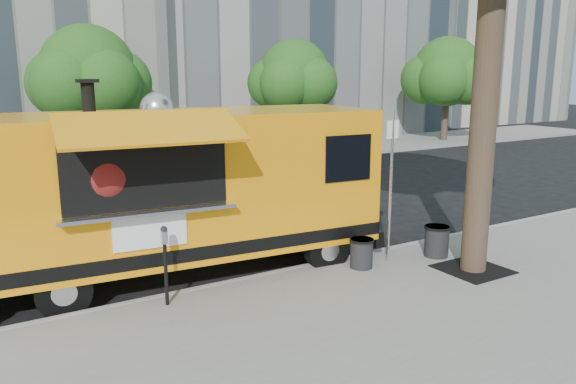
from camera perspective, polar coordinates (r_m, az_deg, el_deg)
name	(u,v)px	position (r m, az deg, el deg)	size (l,w,h in m)	color
ground	(283,259)	(11.95, -0.54, -6.84)	(120.00, 120.00, 0.00)	black
sidewalk	(417,328)	(8.97, 13.00, -13.32)	(60.00, 6.00, 0.15)	gray
curb	(307,269)	(11.18, 1.91, -7.80)	(60.00, 0.14, 0.16)	#999993
far_sidewalk	(116,166)	(24.22, -17.10, 2.52)	(60.00, 5.00, 0.15)	gray
building_right	(449,20)	(49.33, 16.05, 16.44)	(16.00, 12.00, 16.00)	beige
tree_well	(473,269)	(11.48, 18.25, -7.46)	(1.20, 1.20, 0.02)	black
far_tree_b	(88,73)	(22.92, -19.65, 11.30)	(3.60, 3.60, 5.50)	#33261C
far_tree_c	(294,76)	(26.05, 0.66, 11.74)	(3.24, 3.24, 5.21)	#33261C
far_tree_d	(447,72)	(32.60, 15.88, 11.67)	(3.78, 3.78, 5.64)	#33261C
sign_post	(391,178)	(11.15, 10.42, 1.41)	(0.28, 0.06, 3.00)	silver
parking_meter	(165,256)	(9.28, -12.38, -6.39)	(0.11, 0.11, 1.33)	black
food_truck	(185,187)	(10.78, -10.38, 0.55)	(7.71, 3.81, 3.74)	orange
trash_bin_left	(362,252)	(11.03, 7.48, -6.08)	(0.48, 0.48, 0.57)	black
trash_bin_right	(437,240)	(11.98, 14.87, -4.75)	(0.53, 0.53, 0.64)	black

